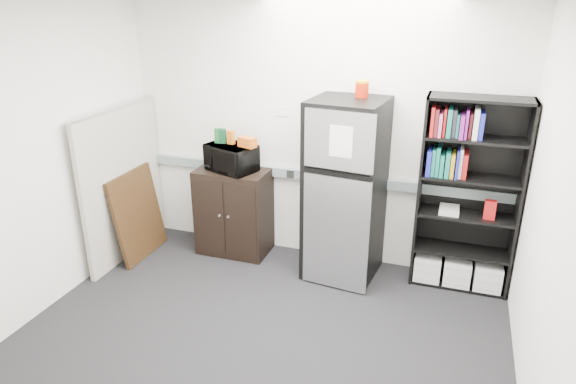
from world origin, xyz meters
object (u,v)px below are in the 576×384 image
object	(u,v)px
microwave	(231,158)
refrigerator	(345,191)
cubicle_partition	(123,184)
cabinet	(234,211)
bookshelf	(468,198)

from	to	relation	value
microwave	refrigerator	xyz separation A→B (m)	(1.23, -0.06, -0.19)
cubicle_partition	refrigerator	bearing A→B (deg)	8.43
cubicle_partition	cabinet	xyz separation A→B (m)	(1.07, 0.42, -0.34)
bookshelf	cubicle_partition	world-z (taller)	bookshelf
bookshelf	cabinet	distance (m)	2.40
cabinet	microwave	xyz separation A→B (m)	(0.00, -0.02, 0.61)
cubicle_partition	refrigerator	distance (m)	2.33
microwave	refrigerator	size ratio (longest dim) A/B	0.28
refrigerator	bookshelf	bearing A→B (deg)	13.65
bookshelf	microwave	xyz separation A→B (m)	(-2.36, -0.08, 0.17)
microwave	refrigerator	world-z (taller)	refrigerator
bookshelf	cabinet	world-z (taller)	bookshelf
cubicle_partition	refrigerator	xyz separation A→B (m)	(2.30, 0.34, 0.08)
cabinet	bookshelf	bearing A→B (deg)	1.56
cubicle_partition	microwave	size ratio (longest dim) A/B	3.21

